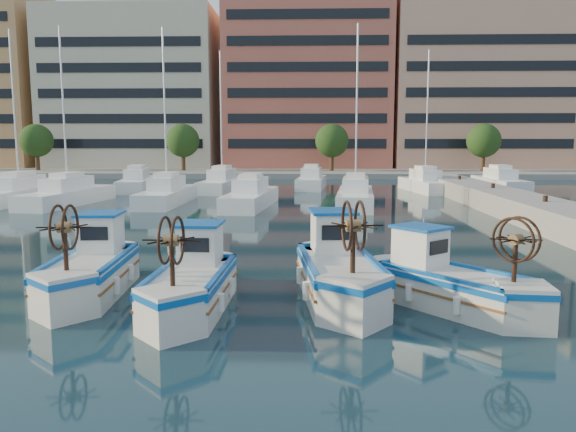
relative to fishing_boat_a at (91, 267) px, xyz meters
The scene contains 7 objects.
ground 5.04m from the fishing_boat_a, ahead, with size 300.00×300.00×0.00m, color #182F3F.
waterfront 66.71m from the fishing_boat_a, 77.59° to the left, with size 180.00×40.00×25.60m.
yacht_marina 27.04m from the fishing_boat_a, 86.75° to the left, with size 38.78×22.24×11.50m.
fishing_boat_a is the anchor object (origin of this frame).
fishing_boat_b 3.35m from the fishing_boat_a, 22.60° to the right, with size 1.85×4.25×2.63m.
fishing_boat_c 6.85m from the fishing_boat_a, ahead, with size 2.36×4.73×2.89m.
fishing_boat_d 9.67m from the fishing_boat_a, ahead, with size 3.78×4.05×2.55m.
Camera 1 is at (1.06, -14.38, 4.26)m, focal length 35.00 mm.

